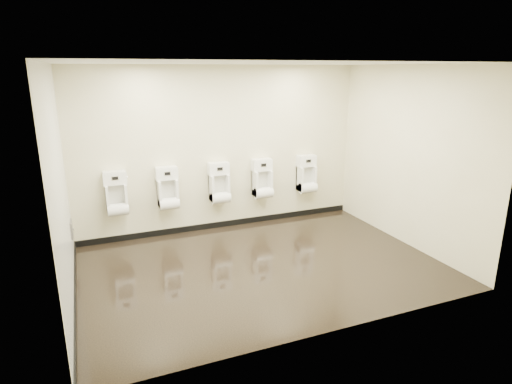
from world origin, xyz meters
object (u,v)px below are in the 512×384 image
access_panel (72,229)px  urinal_2 (219,186)px  urinal_0 (117,197)px  urinal_3 (262,182)px  urinal_4 (307,177)px  urinal_1 (168,191)px

access_panel → urinal_2: urinal_2 is taller
urinal_0 → urinal_3: same height
urinal_2 → urinal_3: same height
urinal_2 → urinal_3: (0.80, 0.00, 0.00)m
access_panel → urinal_4: size_ratio=0.37×
access_panel → urinal_4: (4.08, 0.43, 0.29)m
urinal_1 → urinal_4: size_ratio=1.00×
urinal_0 → urinal_1: same height
urinal_2 → urinal_3: 0.80m
urinal_1 → urinal_3: same height
urinal_0 → urinal_2: size_ratio=1.00×
urinal_3 → access_panel: bearing=-172.3°
access_panel → urinal_4: urinal_4 is taller
urinal_0 → urinal_1: 0.81m
urinal_3 → urinal_1: bearing=180.0°
urinal_0 → urinal_1: bearing=0.0°
urinal_0 → urinal_1: (0.81, 0.00, 0.00)m
urinal_1 → urinal_2: bearing=0.0°
urinal_3 → urinal_4: size_ratio=1.00×
urinal_0 → urinal_3: 2.50m
urinal_0 → urinal_3: size_ratio=1.00×
urinal_2 → urinal_3: size_ratio=1.00×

